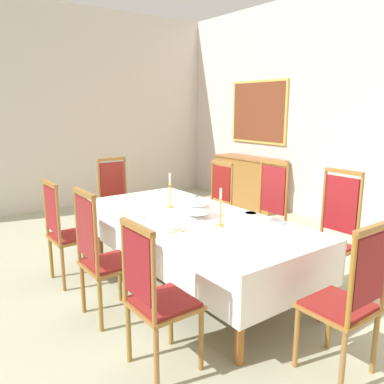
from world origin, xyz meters
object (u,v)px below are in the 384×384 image
at_px(chair_north_a, 214,202).
at_px(bowl_near_left, 135,215).
at_px(chair_head_east, 348,299).
at_px(spoon_secondary, 180,231).
at_px(bowl_near_right, 171,227).
at_px(bowl_far_right, 251,214).
at_px(soup_tureen, 197,207).
at_px(framed_painting, 258,112).
at_px(chair_south_b, 102,254).
at_px(dining_table, 193,223).
at_px(chair_north_b, 265,214).
at_px(chair_south_a, 66,230).
at_px(chair_south_c, 155,295).
at_px(candlestick_west, 170,194).
at_px(sideboard, 249,182).
at_px(candlestick_east, 221,211).
at_px(bowl_far_left, 276,221).
at_px(chair_head_west, 117,200).
at_px(spoon_primary, 132,213).
at_px(chair_north_c, 332,233).

xyz_separation_m(chair_north_a, bowl_near_left, (0.53, -1.45, 0.19)).
height_order(chair_head_east, spoon_secondary, chair_head_east).
height_order(bowl_near_right, bowl_far_right, bowl_near_right).
bearing_deg(soup_tureen, framed_painting, 125.54).
bearing_deg(soup_tureen, bowl_near_right, -68.21).
bearing_deg(chair_head_east, chair_south_b, 120.70).
xyz_separation_m(soup_tureen, bowl_near_left, (-0.40, -0.46, -0.09)).
relative_size(dining_table, soup_tureen, 9.29).
distance_m(chair_north_b, bowl_near_right, 1.43).
relative_size(dining_table, framed_painting, 1.97).
distance_m(chair_south_a, chair_south_c, 1.77).
distance_m(chair_south_c, bowl_near_left, 1.36).
distance_m(candlestick_west, sideboard, 3.27).
height_order(chair_south_c, candlestick_east, candlestick_east).
distance_m(chair_north_a, spoon_secondary, 1.84).
bearing_deg(chair_south_b, bowl_far_left, 67.03).
relative_size(chair_north_a, chair_south_b, 0.96).
distance_m(chair_head_east, bowl_near_right, 1.55).
bearing_deg(bowl_far_left, chair_south_c, -80.35).
xyz_separation_m(chair_head_east, bowl_far_right, (-1.39, 0.48, 0.19)).
xyz_separation_m(chair_head_west, bowl_near_left, (1.38, -0.46, 0.18)).
distance_m(spoon_primary, framed_painting, 3.98).
bearing_deg(chair_north_c, chair_south_a, 48.33).
bearing_deg(chair_south_b, framed_painting, 118.01).
distance_m(chair_head_east, sideboard, 4.69).
xyz_separation_m(dining_table, bowl_far_right, (0.32, 0.48, 0.09)).
height_order(dining_table, soup_tureen, soup_tureen).
distance_m(bowl_far_left, bowl_far_right, 0.34).
xyz_separation_m(chair_north_a, candlestick_west, (0.45, -0.99, 0.33)).
bearing_deg(candlestick_west, framed_painting, 119.15).
bearing_deg(framed_painting, spoon_secondary, -54.52).
xyz_separation_m(chair_north_b, soup_tureen, (0.03, -1.00, 0.25)).
relative_size(chair_south_c, chair_head_east, 0.98).
xyz_separation_m(chair_north_b, bowl_near_right, (0.19, -1.41, 0.16)).
xyz_separation_m(chair_north_a, framed_painting, (-1.25, 2.06, 1.14)).
height_order(chair_head_west, framed_painting, framed_painting).
xyz_separation_m(chair_head_east, bowl_near_right, (-1.48, -0.42, 0.19)).
bearing_deg(sideboard, chair_south_c, 128.00).
distance_m(candlestick_east, sideboard, 3.75).
bearing_deg(spoon_secondary, chair_north_c, 77.90).
height_order(chair_north_a, bowl_far_left, chair_north_a).
xyz_separation_m(candlestick_east, framed_painting, (-2.53, 3.05, 0.82)).
relative_size(chair_south_b, bowl_near_right, 7.94).
relative_size(candlestick_west, candlestick_east, 1.06).
height_order(chair_north_c, soup_tureen, chair_north_c).
relative_size(chair_north_a, sideboard, 0.76).
xyz_separation_m(candlestick_east, bowl_near_right, (-0.18, -0.42, -0.12)).
bearing_deg(sideboard, candlestick_west, 120.40).
bearing_deg(bowl_near_right, spoon_primary, -178.13).
xyz_separation_m(chair_head_east, spoon_primary, (-2.16, -0.44, 0.18)).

